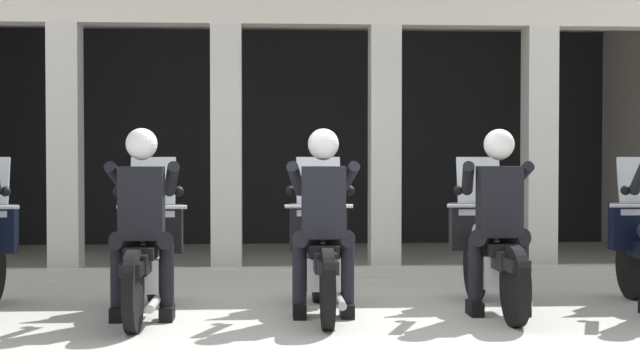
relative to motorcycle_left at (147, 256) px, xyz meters
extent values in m
plane|color=#A8A59E|center=(1.49, 2.94, -0.50)|extent=(80.00, 80.00, 0.00)
cube|color=black|center=(1.47, 6.43, 1.15)|extent=(10.16, 0.24, 3.30)
cube|color=beige|center=(1.47, 2.75, 2.58)|extent=(10.16, 0.36, 0.44)
cube|color=beige|center=(1.47, 4.51, 2.88)|extent=(10.16, 4.23, 0.16)
cube|color=beige|center=(-1.27, 2.75, 0.93)|extent=(0.35, 0.36, 2.86)
cube|color=beige|center=(0.56, 2.75, 0.93)|extent=(0.35, 0.36, 2.86)
cube|color=beige|center=(2.39, 2.75, 0.93)|extent=(0.35, 0.36, 2.86)
cube|color=beige|center=(4.22, 2.75, 0.93)|extent=(0.35, 0.36, 2.86)
cube|color=#B7B5AD|center=(1.47, 2.25, -0.44)|extent=(9.76, 0.24, 0.12)
sphere|color=black|center=(-1.24, 0.19, 0.55)|extent=(0.09, 0.09, 0.09)
cylinder|color=black|center=(0.00, 0.58, -0.18)|extent=(0.09, 0.64, 0.64)
cylinder|color=black|center=(0.00, -0.82, -0.18)|extent=(0.09, 0.64, 0.64)
cube|color=black|center=(0.00, 0.58, 0.03)|extent=(0.14, 0.44, 0.08)
cube|color=silver|center=(0.00, -0.17, -0.13)|extent=(0.28, 0.44, 0.28)
cube|color=black|center=(0.00, -0.12, 0.00)|extent=(0.18, 1.24, 0.16)
ellipsoid|color=#B2B2B7|center=(0.00, 0.10, 0.18)|extent=(0.26, 0.48, 0.22)
cube|color=black|center=(0.00, -0.30, 0.07)|extent=(0.24, 0.52, 0.10)
cube|color=black|center=(0.00, -0.76, 0.00)|extent=(0.16, 0.48, 0.10)
cylinder|color=silver|center=(0.00, 0.52, 0.06)|extent=(0.05, 0.24, 0.53)
cube|color=black|center=(0.00, 0.46, 0.20)|extent=(0.52, 0.16, 0.44)
sphere|color=silver|center=(0.00, 0.56, 0.22)|extent=(0.18, 0.18, 0.18)
cube|color=silver|center=(0.00, 0.44, 0.57)|extent=(0.40, 0.14, 0.54)
cylinder|color=silver|center=(0.00, 0.36, 0.40)|extent=(0.62, 0.04, 0.04)
cylinder|color=silver|center=(0.12, -0.52, -0.32)|extent=(0.07, 0.55, 0.07)
cube|color=black|center=(0.00, -0.32, 0.47)|extent=(0.36, 0.22, 0.60)
cube|color=#591414|center=(0.00, -0.20, 0.49)|extent=(0.05, 0.02, 0.32)
sphere|color=tan|center=(0.00, -0.30, 0.92)|extent=(0.21, 0.21, 0.21)
sphere|color=silver|center=(0.00, -0.30, 0.95)|extent=(0.26, 0.26, 0.26)
cylinder|color=black|center=(0.14, -0.30, 0.16)|extent=(0.26, 0.29, 0.17)
cylinder|color=black|center=(0.20, -0.30, -0.12)|extent=(0.12, 0.12, 0.53)
cube|color=black|center=(0.20, -0.29, -0.44)|extent=(0.11, 0.26, 0.12)
cylinder|color=black|center=(-0.14, -0.30, 0.16)|extent=(0.26, 0.29, 0.17)
cylinder|color=black|center=(-0.20, -0.30, -0.12)|extent=(0.12, 0.12, 0.53)
cube|color=black|center=(-0.20, -0.29, -0.44)|extent=(0.11, 0.26, 0.12)
cylinder|color=black|center=(0.22, -0.09, 0.66)|extent=(0.19, 0.48, 0.31)
sphere|color=black|center=(0.26, 0.12, 0.55)|extent=(0.09, 0.09, 0.09)
cylinder|color=black|center=(-0.22, -0.09, 0.66)|extent=(0.19, 0.48, 0.31)
sphere|color=black|center=(-0.26, 0.12, 0.55)|extent=(0.09, 0.09, 0.09)
cylinder|color=black|center=(1.49, 0.63, -0.18)|extent=(0.09, 0.64, 0.64)
cylinder|color=black|center=(1.49, -0.77, -0.18)|extent=(0.09, 0.64, 0.64)
cube|color=black|center=(1.49, 0.63, 0.03)|extent=(0.14, 0.44, 0.08)
cube|color=silver|center=(1.49, -0.12, -0.13)|extent=(0.28, 0.44, 0.28)
cube|color=black|center=(1.49, -0.07, 0.00)|extent=(0.18, 1.24, 0.16)
ellipsoid|color=#B2B2B7|center=(1.49, 0.15, 0.18)|extent=(0.26, 0.48, 0.22)
cube|color=black|center=(1.49, -0.25, 0.07)|extent=(0.24, 0.52, 0.10)
cube|color=black|center=(1.49, -0.71, 0.00)|extent=(0.16, 0.48, 0.10)
cylinder|color=silver|center=(1.49, 0.57, 0.06)|extent=(0.05, 0.24, 0.53)
cube|color=black|center=(1.49, 0.51, 0.20)|extent=(0.52, 0.16, 0.44)
sphere|color=silver|center=(1.49, 0.61, 0.22)|extent=(0.18, 0.18, 0.18)
cube|color=silver|center=(1.49, 0.49, 0.57)|extent=(0.40, 0.14, 0.54)
cylinder|color=silver|center=(1.49, 0.41, 0.40)|extent=(0.62, 0.04, 0.04)
cylinder|color=silver|center=(1.61, -0.47, -0.32)|extent=(0.07, 0.55, 0.07)
cube|color=black|center=(1.49, -0.27, 0.47)|extent=(0.36, 0.22, 0.60)
cube|color=#14193F|center=(1.49, -0.15, 0.49)|extent=(0.05, 0.02, 0.32)
sphere|color=#936B51|center=(1.49, -0.25, 0.92)|extent=(0.21, 0.21, 0.21)
sphere|color=silver|center=(1.49, -0.25, 0.95)|extent=(0.26, 0.26, 0.26)
cylinder|color=black|center=(1.63, -0.25, 0.16)|extent=(0.26, 0.29, 0.17)
cylinder|color=black|center=(1.69, -0.25, -0.12)|extent=(0.12, 0.12, 0.53)
cube|color=black|center=(1.69, -0.24, -0.44)|extent=(0.11, 0.26, 0.12)
cylinder|color=black|center=(1.35, -0.25, 0.16)|extent=(0.26, 0.29, 0.17)
cylinder|color=black|center=(1.29, -0.25, -0.12)|extent=(0.12, 0.12, 0.53)
cube|color=black|center=(1.29, -0.24, -0.44)|extent=(0.11, 0.26, 0.12)
cylinder|color=black|center=(1.71, -0.04, 0.66)|extent=(0.19, 0.48, 0.31)
sphere|color=black|center=(1.75, 0.17, 0.55)|extent=(0.09, 0.09, 0.09)
cylinder|color=black|center=(1.27, -0.04, 0.66)|extent=(0.19, 0.48, 0.31)
sphere|color=black|center=(1.23, 0.17, 0.55)|extent=(0.09, 0.09, 0.09)
cylinder|color=black|center=(2.99, 0.67, -0.18)|extent=(0.09, 0.64, 0.64)
cylinder|color=black|center=(2.99, -0.73, -0.18)|extent=(0.09, 0.64, 0.64)
cube|color=black|center=(2.99, 0.67, 0.03)|extent=(0.14, 0.44, 0.08)
cube|color=silver|center=(2.99, -0.08, -0.13)|extent=(0.28, 0.44, 0.28)
cube|color=black|center=(2.99, -0.03, 0.00)|extent=(0.18, 1.24, 0.16)
ellipsoid|color=#B2B2B7|center=(2.99, 0.19, 0.18)|extent=(0.26, 0.48, 0.22)
cube|color=black|center=(2.99, -0.21, 0.07)|extent=(0.24, 0.52, 0.10)
cube|color=black|center=(2.99, -0.67, 0.00)|extent=(0.16, 0.48, 0.10)
cylinder|color=silver|center=(2.99, 0.61, 0.06)|extent=(0.05, 0.24, 0.53)
cube|color=black|center=(2.99, 0.55, 0.20)|extent=(0.52, 0.16, 0.44)
sphere|color=silver|center=(2.99, 0.65, 0.22)|extent=(0.18, 0.18, 0.18)
cube|color=silver|center=(2.99, 0.53, 0.57)|extent=(0.40, 0.14, 0.54)
cylinder|color=silver|center=(2.99, 0.45, 0.40)|extent=(0.62, 0.04, 0.04)
cylinder|color=silver|center=(3.11, -0.43, -0.32)|extent=(0.07, 0.55, 0.07)
cube|color=black|center=(2.99, -0.23, 0.47)|extent=(0.36, 0.22, 0.60)
cube|color=black|center=(2.99, -0.11, 0.49)|extent=(0.05, 0.02, 0.32)
sphere|color=tan|center=(2.99, -0.21, 0.92)|extent=(0.21, 0.21, 0.21)
sphere|color=silver|center=(2.99, -0.21, 0.95)|extent=(0.26, 0.26, 0.26)
cylinder|color=black|center=(3.13, -0.21, 0.16)|extent=(0.26, 0.29, 0.17)
cylinder|color=black|center=(3.19, -0.21, -0.12)|extent=(0.12, 0.12, 0.53)
cube|color=black|center=(3.19, -0.20, -0.44)|extent=(0.11, 0.26, 0.12)
cylinder|color=black|center=(2.85, -0.21, 0.16)|extent=(0.26, 0.29, 0.17)
cylinder|color=black|center=(2.79, -0.21, -0.12)|extent=(0.12, 0.12, 0.53)
cube|color=black|center=(2.79, -0.20, -0.44)|extent=(0.11, 0.26, 0.12)
cylinder|color=black|center=(3.21, 0.00, 0.66)|extent=(0.19, 0.48, 0.31)
sphere|color=black|center=(3.25, 0.21, 0.55)|extent=(0.09, 0.09, 0.09)
cylinder|color=black|center=(2.77, 0.00, 0.66)|extent=(0.19, 0.48, 0.31)
sphere|color=black|center=(2.73, 0.21, 0.55)|extent=(0.09, 0.09, 0.09)
cylinder|color=black|center=(4.48, 0.59, -0.18)|extent=(0.09, 0.64, 0.64)
cube|color=black|center=(4.48, 0.59, 0.03)|extent=(0.14, 0.44, 0.08)
cylinder|color=silver|center=(4.48, 0.53, 0.06)|extent=(0.05, 0.24, 0.53)
cube|color=black|center=(4.48, 0.47, 0.20)|extent=(0.52, 0.16, 0.44)
sphere|color=silver|center=(4.48, 0.57, 0.22)|extent=(0.18, 0.18, 0.18)
cube|color=silver|center=(4.48, 0.45, 0.57)|extent=(0.40, 0.14, 0.54)
cylinder|color=black|center=(4.26, -0.08, 0.66)|extent=(0.19, 0.48, 0.31)
sphere|color=black|center=(4.22, 0.13, 0.55)|extent=(0.09, 0.09, 0.09)
camera|label=1|loc=(1.02, -7.88, 0.86)|focal=51.57mm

